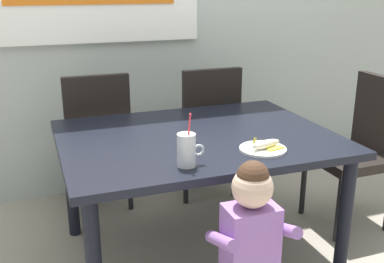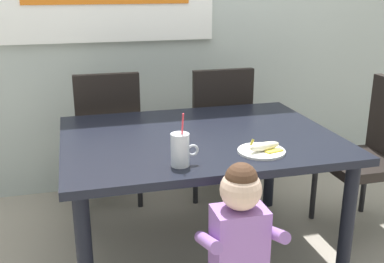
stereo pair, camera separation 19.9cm
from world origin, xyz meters
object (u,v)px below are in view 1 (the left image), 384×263
dining_chair_left (97,134)px  dining_chair_far (361,143)px  dining_table (197,149)px  snack_plate (263,149)px  milk_cup (187,152)px  toddler_standing (251,231)px  peeled_banana (266,144)px  dining_chair_right (206,124)px

dining_chair_left → dining_chair_far: bearing=153.9°
dining_table → snack_plate: bearing=-56.7°
milk_cup → snack_plate: size_ratio=1.09×
toddler_standing → snack_plate: (0.24, 0.36, 0.21)m
dining_chair_left → peeled_banana: dining_chair_left is taller
toddler_standing → peeled_banana: toddler_standing is taller
snack_plate → peeled_banana: 0.03m
dining_chair_left → toddler_standing: bearing=105.4°
dining_table → dining_chair_left: dining_chair_left is taller
dining_table → snack_plate: size_ratio=6.30×
snack_plate → dining_table: bearing=123.3°
dining_chair_left → dining_chair_right: 0.77m
dining_chair_far → milk_cup: bearing=-72.5°
toddler_standing → milk_cup: (-0.18, 0.30, 0.27)m
dining_chair_far → snack_plate: (-0.91, -0.36, 0.19)m
dining_chair_left → milk_cup: (0.23, -1.18, 0.25)m
peeled_banana → dining_chair_far: bearing=22.2°
dining_chair_left → dining_chair_right: bearing=176.6°
dining_chair_right → peeled_banana: dining_chair_right is taller
milk_cup → snack_plate: bearing=8.6°
dining_table → dining_chair_right: (0.34, 0.74, -0.10)m
dining_table → toddler_standing: toddler_standing is taller
dining_table → peeled_banana: 0.43m
dining_chair_left → milk_cup: size_ratio=3.83×
toddler_standing → milk_cup: 0.44m
dining_chair_left → milk_cup: milk_cup is taller
dining_chair_right → dining_chair_far: bearing=137.6°
dining_chair_far → snack_plate: dining_chair_far is taller
snack_plate → peeled_banana: peeled_banana is taller
dining_chair_far → milk_cup: 1.41m
snack_plate → milk_cup: bearing=-171.4°
dining_chair_left → peeled_banana: 1.32m
dining_chair_right → dining_chair_far: size_ratio=1.00×
dining_chair_right → toddler_standing: bearing=75.7°
peeled_banana → dining_table: bearing=124.2°
toddler_standing → snack_plate: 0.48m
dining_chair_right → dining_chair_far: 1.06m
dining_chair_left → dining_table: bearing=118.7°
dining_chair_right → snack_plate: dining_chair_right is taller
dining_chair_left → peeled_banana: bearing=120.5°
dining_chair_far → toddler_standing: (-1.15, -0.72, -0.02)m
dining_chair_right → snack_plate: (-0.12, -1.07, 0.19)m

